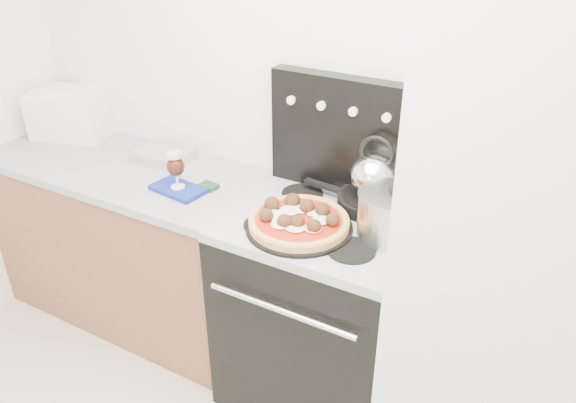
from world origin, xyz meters
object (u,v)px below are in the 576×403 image
Objects in this scene: stock_pot at (390,216)px; beer_glass at (176,170)px; oven_mitt at (178,189)px; fridge at (508,268)px; toaster_oven at (72,113)px; skillet at (373,201)px; base_cabinet at (135,245)px; stove_body at (321,314)px; tea_kettle at (375,172)px; pizza_pan at (299,227)px; pizza at (299,219)px.

beer_glass is at bearing -175.48° from stock_pot.
fridge is at bearing 1.65° from oven_mitt.
toaster_oven reaches higher than skillet.
fridge is 7.95× the size of stock_pot.
fridge reaches higher than toaster_oven.
base_cabinet is 4.97× the size of skillet.
toaster_oven is 1.61× the size of oven_mitt.
stock_pot is at bearing 2.22° from stove_body.
tea_kettle reaches higher than stock_pot.
fridge is 4.90× the size of toaster_oven.
toaster_oven is at bearing -179.95° from skillet.
stove_body is 2.12× the size of pizza_pan.
toaster_oven reaches higher than pizza.
oven_mitt is 0.58× the size of pizza_pan.
beer_glass is (0.42, -0.09, 0.57)m from base_cabinet.
skillet is (0.13, 0.19, 0.51)m from stove_body.
oven_mitt is (-1.39, -0.04, -0.04)m from fridge.
oven_mitt is 0.63m from pizza.
pizza is (-0.76, -0.08, 0.01)m from fridge.
skillet is (0.18, 0.30, -0.01)m from pizza.
base_cabinet is at bearing -36.96° from toaster_oven.
pizza_pan is 1.89× the size of tea_kettle.
base_cabinet is at bearing 167.85° from oven_mitt.
tea_kettle is at bearing 17.43° from oven_mitt.
oven_mitt is at bearing 176.15° from pizza_pan.
pizza reaches higher than skillet.
oven_mitt is 1.42× the size of beer_glass.
stove_body is at bearing -177.78° from stock_pot.
pizza is (0.63, -0.04, 0.05)m from oven_mitt.
fridge is 4.90× the size of pizza.
stock_pot is (1.37, -0.01, 0.58)m from base_cabinet.
toaster_oven is 1.77× the size of tea_kettle.
stove_body is 0.62m from stock_pot.
pizza_pan is at bearing 0.00° from pizza.
skillet is at bearing -18.60° from toaster_oven.
beer_glass is 0.86m from tea_kettle.
beer_glass is at bearing 176.15° from pizza_pan.
toaster_oven is 0.93× the size of pizza_pan.
pizza_pan is at bearing -159.82° from stock_pot.
oven_mitt is at bearing -12.15° from base_cabinet.
skillet is (0.18, 0.30, 0.02)m from pizza_pan.
tea_kettle reaches higher than toaster_oven.
stove_body is 0.84m from oven_mitt.
base_cabinet is at bearing -156.34° from tea_kettle.
toaster_oven is (-0.50, 0.16, 0.59)m from base_cabinet.
toaster_oven reaches higher than oven_mitt.
tea_kettle is 0.24m from stock_pot.
stove_body reaches higher than base_cabinet.
fridge is 6.51× the size of skillet.
fridge is 0.76m from pizza.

